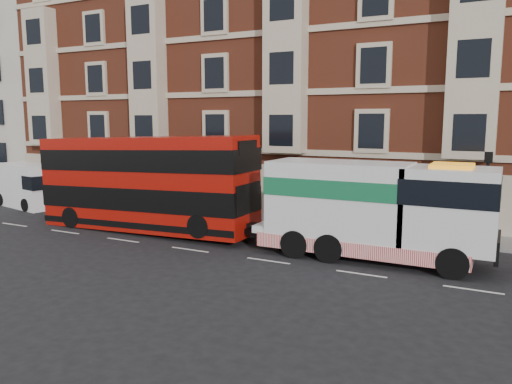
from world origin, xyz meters
TOP-DOWN VIEW (x-y plane):
  - ground at (0.00, 0.00)m, footprint 120.00×120.00m
  - sidewalk at (0.00, 7.50)m, footprint 90.00×3.00m
  - victorian_terrace at (0.50, 15.00)m, footprint 45.00×12.00m
  - cream_block at (-30.00, 14.00)m, footprint 16.00×10.00m
  - lamp_post_west at (-6.00, 6.20)m, footprint 0.35×0.15m
  - lamp_post_east at (12.00, 6.20)m, footprint 0.35×0.15m
  - double_decker_bus at (-4.33, 2.24)m, footprint 12.39×2.85m
  - tow_truck at (7.73, 2.24)m, footprint 9.93×2.93m
  - box_van at (-16.46, 4.53)m, footprint 5.90×3.36m
  - pedestrian at (-13.17, 7.66)m, footprint 0.67×0.53m

SIDE VIEW (x-z plane):
  - ground at x=0.00m, z-range 0.00..0.00m
  - sidewalk at x=0.00m, z-range 0.00..0.15m
  - pedestrian at x=-13.17m, z-range 0.15..1.77m
  - box_van at x=-16.46m, z-range -0.02..2.86m
  - tow_truck at x=7.73m, z-range 0.13..4.26m
  - double_decker_bus at x=-4.33m, z-range 0.15..5.17m
  - lamp_post_west at x=-6.00m, z-range 0.50..4.85m
  - lamp_post_east at x=12.00m, z-range 0.50..4.85m
  - cream_block at x=-30.00m, z-range -0.06..16.74m
  - victorian_terrace at x=0.50m, z-range -0.13..20.27m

